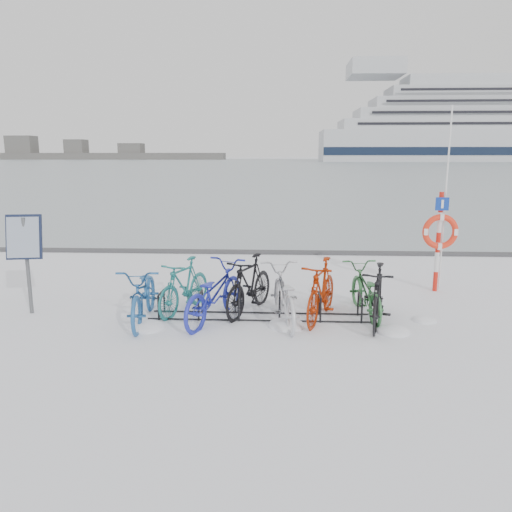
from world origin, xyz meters
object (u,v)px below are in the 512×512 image
object	(u,v)px
lifebuoy_station	(440,232)
bike_rack	(260,308)
cruise_ferry	(500,129)
info_board	(25,243)

from	to	relation	value
lifebuoy_station	bike_rack	bearing A→B (deg)	-152.59
bike_rack	cruise_ferry	bearing A→B (deg)	66.53
bike_rack	lifebuoy_station	distance (m)	4.35
cruise_ferry	info_board	bearing A→B (deg)	-114.53
info_board	lifebuoy_station	world-z (taller)	lifebuoy_station
bike_rack	info_board	size ratio (longest dim) A/B	2.16
info_board	lifebuoy_station	xyz separation A→B (m)	(8.00, 1.91, -0.03)
info_board	cruise_ferry	world-z (taller)	cruise_ferry
info_board	cruise_ferry	size ratio (longest dim) A/B	0.01
lifebuoy_station	cruise_ferry	size ratio (longest dim) A/B	0.03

